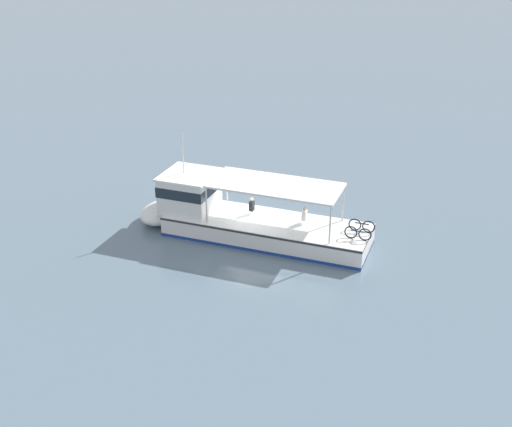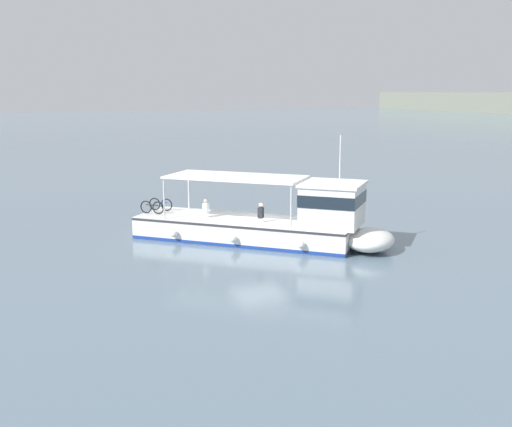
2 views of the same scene
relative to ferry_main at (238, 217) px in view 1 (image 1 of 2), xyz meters
name	(u,v)px [view 1 (image 1 of 2)]	position (x,y,z in m)	size (l,w,h in m)	color
ground_plane	(253,232)	(-0.03, -0.87, -1.01)	(400.00, 400.00, 0.00)	slate
ferry_main	(238,217)	(0.00, 0.00, 0.00)	(10.84, 11.48, 5.32)	white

